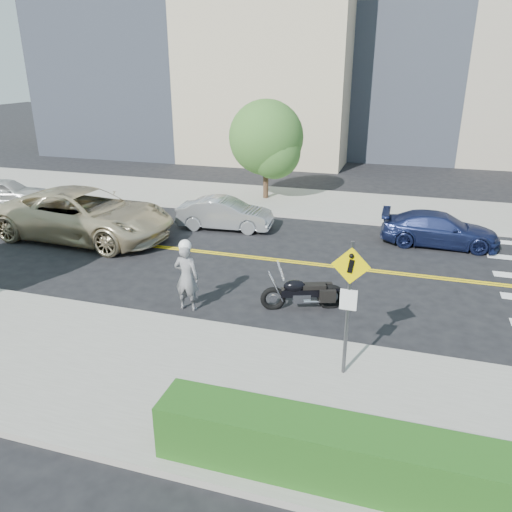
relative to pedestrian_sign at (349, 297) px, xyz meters
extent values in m
plane|color=black|center=(-4.20, 6.31, -1.96)|extent=(120.00, 120.00, 0.00)
cube|color=#9E9B91|center=(-4.20, -1.19, -1.89)|extent=(60.00, 5.00, 0.15)
cube|color=#9E9B91|center=(-4.20, 13.81, -1.89)|extent=(60.00, 5.00, 0.15)
cube|color=#A39984|center=(3.80, 32.31, 8.04)|extent=(18.00, 14.00, 20.00)
cube|color=#235619|center=(1.80, -2.99, -1.31)|extent=(9.00, 0.90, 1.00)
cylinder|color=#4C4C51|center=(0.00, 0.01, -0.31)|extent=(0.08, 0.08, 3.00)
cube|color=#F9D800|center=(0.00, -0.02, 0.69)|extent=(0.78, 0.03, 0.78)
cube|color=white|center=(0.00, -0.02, -0.06)|extent=(0.35, 0.03, 0.45)
imported|color=silver|center=(-4.56, 2.02, -1.00)|extent=(0.71, 0.47, 1.92)
sphere|color=white|center=(-4.56, 2.02, -0.09)|extent=(0.35, 0.35, 0.35)
imported|color=#C4B58F|center=(-10.80, 6.40, -1.00)|extent=(7.08, 3.54, 1.92)
imported|color=silver|center=(-17.34, 9.41, -1.30)|extent=(4.15, 2.69, 1.31)
imported|color=#A2A6A9|center=(-6.08, 9.11, -1.32)|extent=(3.97, 1.65, 1.28)
imported|color=navy|center=(2.25, 9.58, -1.34)|extent=(4.26, 1.76, 1.23)
cylinder|color=#382619|center=(-5.72, 13.90, 0.01)|extent=(0.26, 0.26, 3.95)
sphere|color=#356921|center=(-5.72, 13.90, 1.12)|extent=(3.55, 3.55, 3.55)
camera|label=1|loc=(0.87, -9.30, 4.44)|focal=35.00mm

